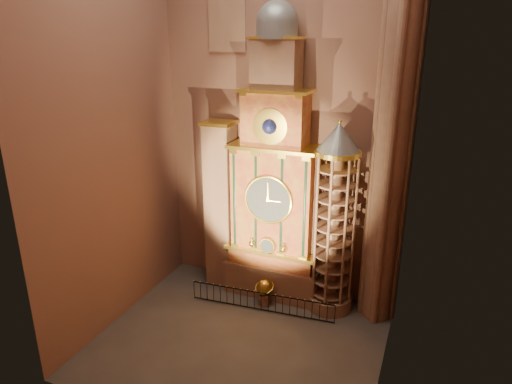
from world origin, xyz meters
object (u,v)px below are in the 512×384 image
at_px(celestial_globe, 264,290).
at_px(iron_railing, 261,302).
at_px(portrait_tower, 221,205).
at_px(stair_turret, 334,222).
at_px(astronomical_clock, 275,188).

bearing_deg(celestial_globe, iron_railing, -82.72).
distance_m(portrait_tower, celestial_globe, 5.58).
height_order(stair_turret, celestial_globe, stair_turret).
height_order(stair_turret, iron_railing, stair_turret).
relative_size(portrait_tower, stair_turret, 0.94).
relative_size(stair_turret, celestial_globe, 6.77).
relative_size(portrait_tower, iron_railing, 1.24).
bearing_deg(stair_turret, portrait_tower, 177.67).
height_order(portrait_tower, iron_railing, portrait_tower).
height_order(astronomical_clock, iron_railing, astronomical_clock).
bearing_deg(portrait_tower, celestial_globe, -23.32).
relative_size(portrait_tower, celestial_globe, 6.40).
distance_m(portrait_tower, stair_turret, 6.91).
bearing_deg(iron_railing, celestial_globe, 97.28).
distance_m(stair_turret, celestial_globe, 5.69).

